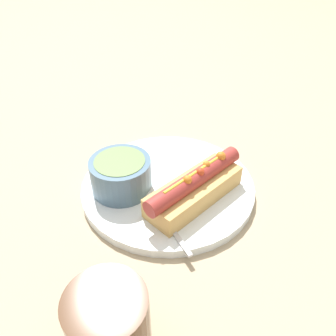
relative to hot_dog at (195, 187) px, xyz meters
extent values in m
plane|color=tan|center=(0.01, 0.06, -0.04)|extent=(4.00, 4.00, 0.00)
cylinder|color=white|center=(0.01, 0.06, -0.03)|extent=(0.29, 0.29, 0.02)
cube|color=tan|center=(0.00, 0.00, -0.01)|extent=(0.18, 0.10, 0.03)
cylinder|color=#9E332D|center=(0.00, 0.00, 0.02)|extent=(0.19, 0.07, 0.03)
sphere|color=#C63F1E|center=(0.00, 0.00, 0.03)|extent=(0.01, 0.01, 0.01)
sphere|color=orange|center=(0.03, 0.00, 0.03)|extent=(0.01, 0.01, 0.01)
sphere|color=orange|center=(-0.02, 0.00, 0.03)|extent=(0.01, 0.01, 0.01)
sphere|color=orange|center=(0.06, -0.02, 0.03)|extent=(0.02, 0.02, 0.02)
cylinder|color=gold|center=(0.00, 0.00, 0.03)|extent=(0.13, 0.04, 0.01)
cylinder|color=slate|center=(-0.04, 0.11, 0.00)|extent=(0.10, 0.10, 0.05)
cylinder|color=#66844C|center=(-0.04, 0.11, 0.03)|extent=(0.08, 0.08, 0.01)
cube|color=#B7B7BC|center=(-0.07, 0.00, -0.02)|extent=(0.07, 0.11, 0.00)
ellipsoid|color=#B7B7BC|center=(-0.03, 0.07, -0.02)|extent=(0.04, 0.05, 0.01)
cylinder|color=#4C2D19|center=(-0.24, -0.03, 0.01)|extent=(0.08, 0.08, 0.10)
camera|label=1|loc=(-0.35, -0.16, 0.33)|focal=35.00mm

